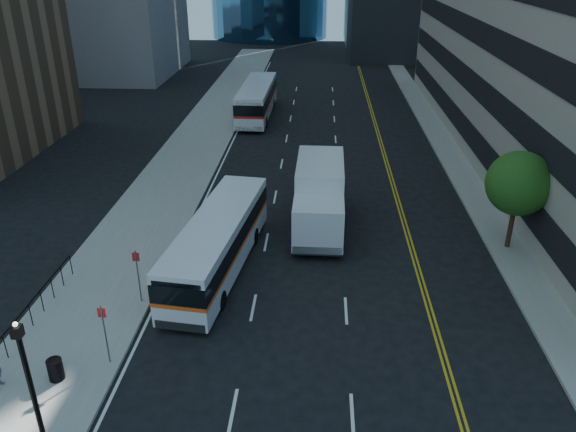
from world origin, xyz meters
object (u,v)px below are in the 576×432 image
object	(u,v)px
street_tree	(519,184)
trash_can	(56,369)
bus_rear	(257,99)
box_truck	(319,196)
lamp_post	(30,382)
bus_front	(218,242)

from	to	relation	value
street_tree	trash_can	size ratio (longest dim) A/B	6.25
bus_rear	box_truck	distance (m)	23.28
bus_rear	lamp_post	bearing A→B (deg)	-92.66
street_tree	trash_can	distance (m)	22.14
street_tree	bus_front	size ratio (longest dim) A/B	0.47
lamp_post	bus_rear	world-z (taller)	lamp_post
bus_rear	box_truck	size ratio (longest dim) A/B	1.55
bus_rear	street_tree	bearing A→B (deg)	-56.56
box_truck	bus_rear	bearing A→B (deg)	105.29
street_tree	bus_rear	distance (m)	29.08
bus_front	bus_rear	bearing A→B (deg)	99.57
bus_front	bus_rear	world-z (taller)	bus_rear
lamp_post	bus_front	xyz separation A→B (m)	(3.51, 11.09, -1.22)
bus_front	lamp_post	bearing A→B (deg)	-100.31
street_tree	lamp_post	xyz separation A→B (m)	(-18.00, -14.00, -0.92)
trash_can	street_tree	bearing A→B (deg)	30.10
street_tree	bus_front	bearing A→B (deg)	-168.64
street_tree	lamp_post	size ratio (longest dim) A/B	1.12
lamp_post	bus_front	distance (m)	11.69
lamp_post	bus_rear	distance (m)	38.55
bus_rear	trash_can	bearing A→B (deg)	-94.51
bus_front	box_truck	size ratio (longest dim) A/B	1.46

